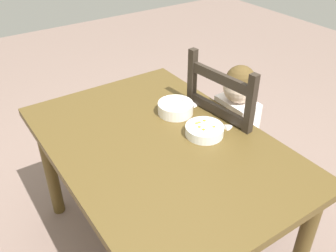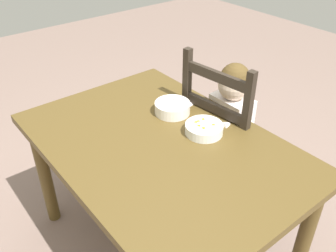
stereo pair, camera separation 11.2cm
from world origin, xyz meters
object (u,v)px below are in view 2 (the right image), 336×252
(dining_chair, at_px, (226,143))
(child_figure, at_px, (227,120))
(spoon, at_px, (193,124))
(bowl_of_peas, at_px, (172,107))
(bowl_of_carrots, at_px, (204,129))
(dining_table, at_px, (161,159))

(dining_chair, relative_size, child_figure, 1.08)
(dining_chair, xyz_separation_m, spoon, (0.03, -0.29, 0.26))
(dining_chair, height_order, child_figure, dining_chair)
(bowl_of_peas, bearing_deg, bowl_of_carrots, -0.01)
(child_figure, bearing_deg, spoon, -83.30)
(bowl_of_carrots, xyz_separation_m, spoon, (-0.08, 0.01, -0.02))
(child_figure, relative_size, bowl_of_peas, 5.26)
(dining_table, xyz_separation_m, child_figure, (-0.05, 0.50, -0.00))
(dining_table, distance_m, bowl_of_peas, 0.29)
(dining_table, distance_m, spoon, 0.24)
(dining_chair, distance_m, bowl_of_carrots, 0.42)
(dining_table, height_order, bowl_of_peas, bowl_of_peas)
(bowl_of_peas, height_order, spoon, bowl_of_peas)
(child_figure, xyz_separation_m, bowl_of_peas, (-0.12, -0.29, 0.13))
(dining_chair, xyz_separation_m, child_figure, (-0.01, -0.00, 0.16))
(bowl_of_peas, bearing_deg, spoon, 3.23)
(child_figure, bearing_deg, dining_chair, 9.73)
(dining_chair, distance_m, spoon, 0.39)
(dining_chair, bearing_deg, child_figure, -170.27)
(child_figure, xyz_separation_m, spoon, (0.03, -0.28, 0.10))
(dining_chair, relative_size, bowl_of_carrots, 5.73)
(bowl_of_peas, relative_size, bowl_of_carrots, 1.01)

